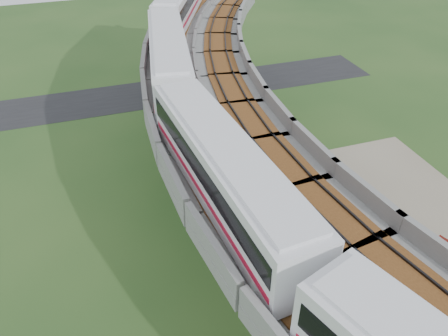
{
  "coord_description": "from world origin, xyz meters",
  "views": [
    {
      "loc": [
        -7.58,
        -21.47,
        24.87
      ],
      "look_at": [
        0.16,
        1.52,
        7.5
      ],
      "focal_mm": 35.0,
      "sensor_mm": 36.0,
      "label": 1
    }
  ],
  "objects_px": {
    "metro_train": "(226,102)",
    "car_red": "(433,253)",
    "car_dark": "(350,205)",
    "car_white": "(425,259)"
  },
  "relations": [
    {
      "from": "metro_train",
      "to": "car_white",
      "type": "xyz_separation_m",
      "value": [
        13.24,
        -6.91,
        -11.66
      ]
    },
    {
      "from": "car_white",
      "to": "car_red",
      "type": "relative_size",
      "value": 0.89
    },
    {
      "from": "car_white",
      "to": "car_dark",
      "type": "bearing_deg",
      "value": 108.86
    },
    {
      "from": "metro_train",
      "to": "car_red",
      "type": "distance_m",
      "value": 19.49
    },
    {
      "from": "car_white",
      "to": "car_red",
      "type": "xyz_separation_m",
      "value": [
        0.9,
        0.22,
        0.05
      ]
    },
    {
      "from": "metro_train",
      "to": "car_red",
      "type": "height_order",
      "value": "metro_train"
    },
    {
      "from": "metro_train",
      "to": "car_dark",
      "type": "xyz_separation_m",
      "value": [
        11.37,
        0.24,
        -11.75
      ]
    },
    {
      "from": "car_red",
      "to": "car_dark",
      "type": "distance_m",
      "value": 7.47
    },
    {
      "from": "car_white",
      "to": "metro_train",
      "type": "bearing_deg",
      "value": 156.65
    },
    {
      "from": "metro_train",
      "to": "car_dark",
      "type": "bearing_deg",
      "value": 1.22
    }
  ]
}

